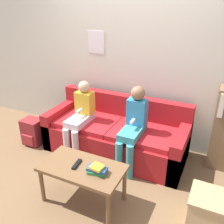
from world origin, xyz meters
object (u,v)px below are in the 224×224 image
object	(u,v)px
backpack	(33,132)
storage_box	(212,213)
couch	(116,135)
person_right	(133,124)
tv_remote	(77,164)
person_left	(80,115)
coffee_table	(83,171)

from	to	relation	value
backpack	storage_box	bearing A→B (deg)	-10.37
couch	backpack	size ratio (longest dim) A/B	4.91
person_right	storage_box	size ratio (longest dim) A/B	2.42
couch	tv_remote	xyz separation A→B (m)	(0.02, -1.02, 0.19)
couch	person_left	bearing A→B (deg)	-156.87
couch	person_right	size ratio (longest dim) A/B	1.84
person_left	person_right	world-z (taller)	person_right
couch	coffee_table	world-z (taller)	couch
couch	person_right	world-z (taller)	person_right
person_right	backpack	bearing A→B (deg)	-174.21
person_left	couch	bearing A→B (deg)	23.13
person_left	storage_box	distance (m)	1.96
person_right	tv_remote	world-z (taller)	person_right
storage_box	backpack	world-z (taller)	backpack
coffee_table	person_right	distance (m)	0.89
person_left	tv_remote	world-z (taller)	person_left
coffee_table	person_left	distance (m)	1.00
coffee_table	tv_remote	distance (m)	0.09
person_left	person_right	distance (m)	0.77
coffee_table	person_left	xyz separation A→B (m)	(-0.53, 0.82, 0.18)
tv_remote	backpack	distance (m)	1.43
coffee_table	tv_remote	world-z (taller)	tv_remote
storage_box	couch	bearing A→B (deg)	149.23
couch	backpack	xyz separation A→B (m)	(-1.22, -0.34, -0.07)
couch	person_right	distance (m)	0.49
couch	tv_remote	size ratio (longest dim) A/B	11.20
coffee_table	tv_remote	size ratio (longest dim) A/B	5.01
coffee_table	couch	bearing A→B (deg)	94.46
coffee_table	backpack	world-z (taller)	coffee_table
tv_remote	person_left	bearing A→B (deg)	112.42
coffee_table	storage_box	distance (m)	1.32
couch	coffee_table	xyz separation A→B (m)	(0.08, -1.02, 0.12)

